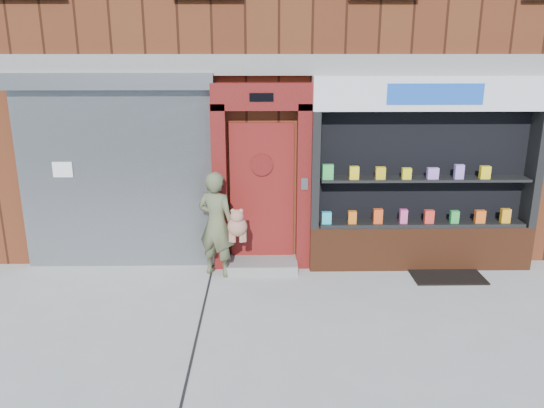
{
  "coord_description": "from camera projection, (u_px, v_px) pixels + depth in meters",
  "views": [
    {
      "loc": [
        -0.73,
        -6.1,
        3.36
      ],
      "look_at": [
        -0.61,
        1.0,
        1.29
      ],
      "focal_mm": 35.0,
      "sensor_mm": 36.0,
      "label": 1
    }
  ],
  "objects": [
    {
      "name": "building",
      "position": [
        296.0,
        19.0,
        11.44
      ],
      "size": [
        12.0,
        8.16,
        8.0
      ],
      "color": "#542413",
      "rests_on": "ground"
    },
    {
      "name": "shutter_bay",
      "position": [
        115.0,
        161.0,
        8.13
      ],
      "size": [
        3.1,
        0.3,
        3.04
      ],
      "color": "gray",
      "rests_on": "ground"
    },
    {
      "name": "pharmacy_bay",
      "position": [
        423.0,
        184.0,
        8.19
      ],
      "size": [
        3.5,
        0.41,
        3.0
      ],
      "color": "#5E2B16",
      "rests_on": "ground"
    },
    {
      "name": "woman",
      "position": [
        218.0,
        224.0,
        8.03
      ],
      "size": [
        0.83,
        0.6,
        1.64
      ],
      "color": "#585D3D",
      "rests_on": "ground"
    },
    {
      "name": "doormat",
      "position": [
        446.0,
        274.0,
        8.21
      ],
      "size": [
        1.08,
        0.76,
        0.03
      ],
      "primitive_type": "cube",
      "rotation": [
        0.0,
        0.0,
        0.0
      ],
      "color": "black",
      "rests_on": "ground"
    },
    {
      "name": "red_door_bay",
      "position": [
        262.0,
        178.0,
        8.17
      ],
      "size": [
        1.52,
        0.58,
        2.9
      ],
      "color": "#560F0E",
      "rests_on": "ground"
    },
    {
      "name": "ground",
      "position": [
        321.0,
        322.0,
        6.81
      ],
      "size": [
        80.0,
        80.0,
        0.0
      ],
      "primitive_type": "plane",
      "color": "#9E9E99",
      "rests_on": "ground"
    }
  ]
}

